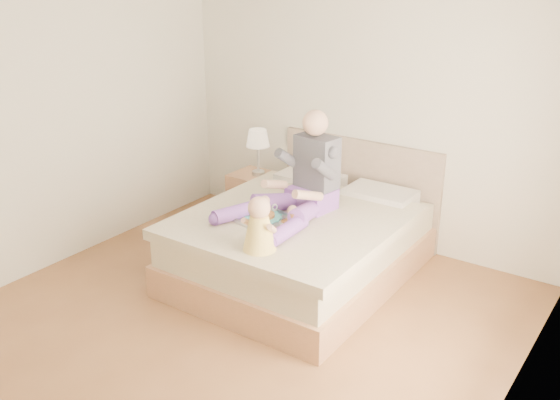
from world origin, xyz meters
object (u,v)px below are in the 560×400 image
Objects in this scene: bed at (305,239)px; tray at (271,220)px; adult at (302,183)px; nightstand at (255,200)px; baby at (260,228)px.

tray is (-0.07, -0.43, 0.33)m from bed.
tray is at bearing -99.04° from bed.
bed is 1.94× the size of adult.
nightstand is at bearing 155.38° from adult.
bed is 3.70× the size of tray.
tray is (-0.07, -0.35, -0.23)m from adult.
tray is at bearing -92.07° from adult.
baby is at bearing -70.78° from adult.
adult is at bearing -89.61° from bed.
nightstand is at bearing 145.13° from tray.
baby is at bearing -51.65° from tray.
adult is 2.67× the size of baby.
baby is (0.14, -0.86, 0.46)m from bed.
tray reaches higher than nightstand.
bed is at bearing 99.31° from adult.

